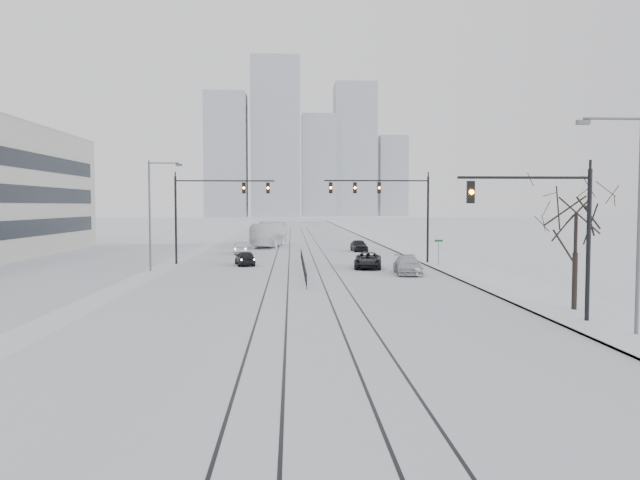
{
  "coord_description": "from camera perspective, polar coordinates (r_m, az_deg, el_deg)",
  "views": [
    {
      "loc": [
        -0.95,
        -21.37,
        5.37
      ],
      "look_at": [
        0.83,
        17.46,
        3.2
      ],
      "focal_mm": 35.0,
      "sensor_mm": 36.0,
      "label": 1
    }
  ],
  "objects": [
    {
      "name": "ground",
      "position": [
        22.06,
        -0.07,
        -10.89
      ],
      "size": [
        500.0,
        500.0,
        0.0
      ],
      "primitive_type": "plane",
      "color": "white",
      "rests_on": "ground"
    },
    {
      "name": "road",
      "position": [
        81.55,
        -1.95,
        -0.58
      ],
      "size": [
        22.0,
        260.0,
        0.02
      ],
      "primitive_type": "cube",
      "color": "silver",
      "rests_on": "ground"
    },
    {
      "name": "sidewalk_east",
      "position": [
        82.82,
        7.43,
        -0.5
      ],
      "size": [
        5.0,
        260.0,
        0.16
      ],
      "primitive_type": "cube",
      "color": "white",
      "rests_on": "ground"
    },
    {
      "name": "curb",
      "position": [
        82.42,
        5.76,
        -0.52
      ],
      "size": [
        0.1,
        260.0,
        0.12
      ],
      "primitive_type": "cube",
      "color": "gray",
      "rests_on": "ground"
    },
    {
      "name": "parking_strip",
      "position": [
        59.74,
        -21.22,
        -2.17
      ],
      "size": [
        14.0,
        60.0,
        0.03
      ],
      "primitive_type": "cube",
      "color": "silver",
      "rests_on": "ground"
    },
    {
      "name": "tram_rails",
      "position": [
        61.61,
        -1.73,
        -1.79
      ],
      "size": [
        5.3,
        180.0,
        0.01
      ],
      "color": "black",
      "rests_on": "ground"
    },
    {
      "name": "skyline",
      "position": [
        296.14,
        -1.47,
        8.09
      ],
      "size": [
        96.0,
        48.0,
        72.0
      ],
      "color": "#A3AAB3",
      "rests_on": "ground"
    },
    {
      "name": "traffic_mast_near",
      "position": [
        29.79,
        20.59,
        1.44
      ],
      "size": [
        6.1,
        0.37,
        7.0
      ],
      "color": "black",
      "rests_on": "ground"
    },
    {
      "name": "traffic_mast_ne",
      "position": [
        57.1,
        6.56,
        3.56
      ],
      "size": [
        9.6,
        0.37,
        8.0
      ],
      "color": "black",
      "rests_on": "ground"
    },
    {
      "name": "traffic_mast_nw",
      "position": [
        57.87,
        -10.16,
        3.34
      ],
      "size": [
        9.1,
        0.37,
        8.0
      ],
      "color": "black",
      "rests_on": "ground"
    },
    {
      "name": "street_light_east",
      "position": [
        27.94,
        26.66,
        2.53
      ],
      "size": [
        2.73,
        0.25,
        9.0
      ],
      "color": "#595B60",
      "rests_on": "ground"
    },
    {
      "name": "street_light_west",
      "position": [
        52.59,
        -14.99,
        2.91
      ],
      "size": [
        2.73,
        0.25,
        9.0
      ],
      "color": "#595B60",
      "rests_on": "ground"
    },
    {
      "name": "bare_tree",
      "position": [
        33.52,
        22.36,
        1.45
      ],
      "size": [
        4.4,
        4.4,
        6.1
      ],
      "color": "black",
      "rests_on": "ground"
    },
    {
      "name": "median_fence",
      "position": [
        51.61,
        -1.56,
        -2.19
      ],
      "size": [
        0.06,
        24.0,
        1.0
      ],
      "color": "black",
      "rests_on": "ground"
    },
    {
      "name": "street_sign",
      "position": [
        55.0,
        10.79,
        -0.79
      ],
      "size": [
        0.7,
        0.06,
        2.4
      ],
      "color": "#595B60",
      "rests_on": "ground"
    },
    {
      "name": "sedan_sb_inner",
      "position": [
        55.91,
        -6.86,
        -1.66
      ],
      "size": [
        2.26,
        4.12,
        1.33
      ],
      "primitive_type": "imported",
      "rotation": [
        0.0,
        0.0,
        3.33
      ],
      "color": "black",
      "rests_on": "ground"
    },
    {
      "name": "sedan_sb_outer",
      "position": [
        69.05,
        -7.06,
        -0.71
      ],
      "size": [
        1.72,
        4.32,
        1.4
      ],
      "primitive_type": "imported",
      "rotation": [
        0.0,
        0.0,
        3.08
      ],
      "color": "silver",
      "rests_on": "ground"
    },
    {
      "name": "sedan_nb_front",
      "position": [
        53.12,
        4.41,
        -1.89
      ],
      "size": [
        2.89,
        5.1,
        1.34
      ],
      "primitive_type": "imported",
      "rotation": [
        0.0,
        0.0,
        -0.14
      ],
      "color": "black",
      "rests_on": "ground"
    },
    {
      "name": "sedan_nb_right",
      "position": [
        48.89,
        8.02,
        -2.32
      ],
      "size": [
        2.28,
        4.95,
        1.4
      ],
      "primitive_type": "imported",
      "rotation": [
        0.0,
        0.0,
        -0.06
      ],
      "color": "#B4B7BD",
      "rests_on": "ground"
    },
    {
      "name": "sedan_nb_far",
      "position": [
        72.67,
        3.58,
        -0.51
      ],
      "size": [
        1.94,
        4.13,
        1.36
      ],
      "primitive_type": "imported",
      "rotation": [
        0.0,
        0.0,
        0.08
      ],
      "color": "black",
      "rests_on": "ground"
    },
    {
      "name": "box_truck",
      "position": [
        81.05,
        -4.67,
        0.52
      ],
      "size": [
        4.45,
        11.8,
        3.21
      ],
      "primitive_type": "imported",
      "rotation": [
        0.0,
        0.0,
        2.99
      ],
      "color": "white",
      "rests_on": "ground"
    }
  ]
}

